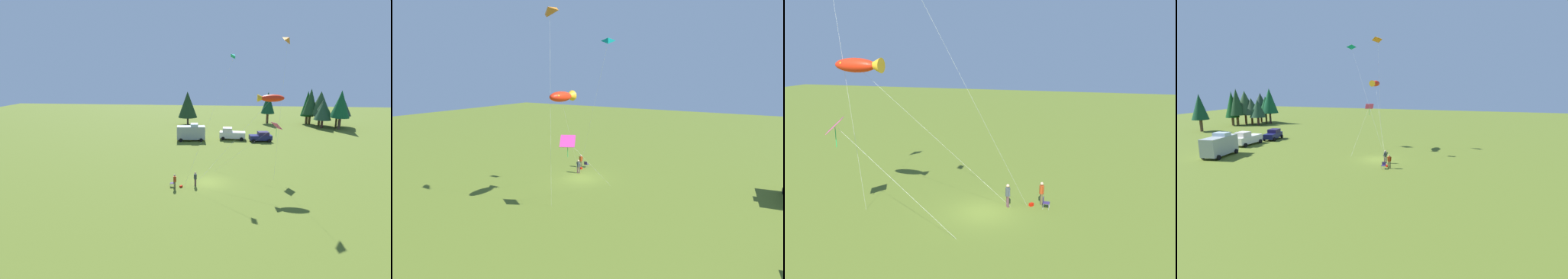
% 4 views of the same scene
% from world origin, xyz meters
% --- Properties ---
extents(ground_plane, '(160.00, 160.00, 0.00)m').
position_xyz_m(ground_plane, '(0.00, 0.00, 0.00)').
color(ground_plane, '#556621').
extents(person_kite_flyer, '(0.47, 0.60, 1.74)m').
position_xyz_m(person_kite_flyer, '(-1.52, -1.39, 1.02)').
color(person_kite_flyer, brown).
rests_on(person_kite_flyer, ground).
extents(folding_chair, '(0.49, 0.49, 0.82)m').
position_xyz_m(folding_chair, '(-4.15, -1.84, 0.49)').
color(folding_chair, '#322654').
rests_on(folding_chair, ground).
extents(person_spectator, '(0.44, 0.53, 1.74)m').
position_xyz_m(person_spectator, '(-3.83, -2.45, 1.02)').
color(person_spectator, brown).
rests_on(person_spectator, ground).
extents(backpack_on_grass, '(0.36, 0.39, 0.22)m').
position_xyz_m(backpack_on_grass, '(-3.16, -2.00, 0.11)').
color(backpack_on_grass, red).
rests_on(backpack_on_grass, ground).
extents(kite_large_fish, '(10.78, 4.66, 10.68)m').
position_xyz_m(kite_large_fish, '(7.26, 2.59, 10.20)').
color(kite_large_fish, red).
rests_on(kite_large_fish, ground).
extents(kite_delta_orange, '(1.72, 1.78, 17.53)m').
position_xyz_m(kite_delta_orange, '(9.14, 2.58, 17.00)').
color(kite_delta_orange, orange).
rests_on(kite_delta_orange, ground).
extents(kite_diamond_rainbow, '(8.72, 1.58, 6.99)m').
position_xyz_m(kite_diamond_rainbow, '(8.42, 3.89, 6.42)').
color(kite_diamond_rainbow, '#D73892').
rests_on(kite_diamond_rainbow, ground).
extents(kite_delta_teal, '(6.30, 7.38, 15.64)m').
position_xyz_m(kite_delta_teal, '(2.91, 4.75, 15.21)').
color(kite_delta_teal, '#0C908E').
rests_on(kite_delta_teal, ground).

